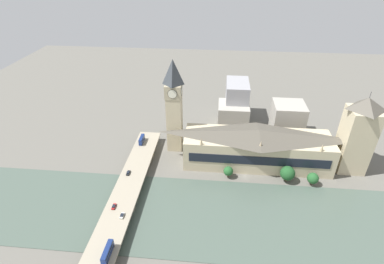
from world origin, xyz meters
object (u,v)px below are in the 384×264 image
at_px(road_bridge, 122,203).
at_px(clock_tower, 174,104).
at_px(double_decker_bus_mid, 107,252).
at_px(victoria_tower, 357,135).
at_px(car_northbound_lead, 114,206).
at_px(car_southbound_lead, 128,173).
at_px(parliament_hall, 257,147).
at_px(double_decker_bus_lead, 142,139).
at_px(car_northbound_tail, 122,215).

bearing_deg(road_bridge, clock_tower, -17.78).
relative_size(road_bridge, double_decker_bus_mid, 13.10).
xyz_separation_m(clock_tower, double_decker_bus_mid, (-103.06, 17.43, -28.04)).
height_order(victoria_tower, car_northbound_lead, victoria_tower).
bearing_deg(victoria_tower, car_southbound_lead, 101.06).
bearing_deg(clock_tower, double_decker_bus_mid, 170.40).
bearing_deg(parliament_hall, car_southbound_lead, 108.86).
xyz_separation_m(double_decker_bus_lead, car_southbound_lead, (-37.51, 0.00, -1.88)).
bearing_deg(victoria_tower, clock_tower, 83.86).
relative_size(double_decker_bus_lead, car_northbound_tail, 2.36).
height_order(victoria_tower, car_southbound_lead, victoria_tower).
distance_m(parliament_hall, car_northbound_lead, 103.17).
xyz_separation_m(double_decker_bus_mid, car_northbound_lead, (30.87, 7.26, -2.08)).
distance_m(clock_tower, car_northbound_lead, 82.03).
height_order(road_bridge, car_northbound_lead, car_northbound_lead).
distance_m(victoria_tower, car_southbound_lead, 152.26).
bearing_deg(clock_tower, car_northbound_lead, 161.13).
distance_m(road_bridge, car_southbound_lead, 25.48).
bearing_deg(car_southbound_lead, double_decker_bus_lead, -0.00).
xyz_separation_m(double_decker_bus_lead, car_northbound_lead, (-67.47, -0.16, -1.95)).
distance_m(victoria_tower, double_decker_bus_mid, 167.89).
bearing_deg(double_decker_bus_lead, clock_tower, -79.23).
relative_size(clock_tower, double_decker_bus_lead, 6.84).
bearing_deg(clock_tower, parliament_hall, -102.56).
distance_m(parliament_hall, car_northbound_tail, 101.65).
xyz_separation_m(car_northbound_lead, car_southbound_lead, (29.96, 0.16, 0.06)).
bearing_deg(car_southbound_lead, car_northbound_tail, -169.36).
height_order(double_decker_bus_mid, car_southbound_lead, double_decker_bus_mid).
height_order(road_bridge, car_southbound_lead, car_southbound_lead).
relative_size(parliament_hall, car_northbound_lead, 22.42).
relative_size(victoria_tower, double_decker_bus_lead, 5.65).
distance_m(double_decker_bus_lead, double_decker_bus_mid, 98.62).
bearing_deg(road_bridge, parliament_hall, -56.39).
bearing_deg(car_northbound_tail, road_bridge, 18.07).
distance_m(parliament_hall, victoria_tower, 64.92).
bearing_deg(car_southbound_lead, road_bridge, -172.71).
distance_m(double_decker_bus_lead, car_northbound_tail, 73.97).
xyz_separation_m(road_bridge, double_decker_bus_mid, (-35.63, -4.20, 3.90)).
bearing_deg(car_northbound_lead, double_decker_bus_mid, -166.77).
xyz_separation_m(road_bridge, car_northbound_tail, (-10.93, -3.57, 1.87)).
relative_size(parliament_hall, car_southbound_lead, 21.08).
relative_size(double_decker_bus_lead, double_decker_bus_mid, 0.86).
bearing_deg(victoria_tower, double_decker_bus_mid, 122.54).
xyz_separation_m(parliament_hall, road_bridge, (-54.12, 81.42, -8.21)).
bearing_deg(double_decker_bus_mid, car_southbound_lead, 6.96).
bearing_deg(car_northbound_tail, victoria_tower, -65.27).
relative_size(road_bridge, double_decker_bus_lead, 15.17).
height_order(double_decker_bus_lead, car_northbound_tail, double_decker_bus_lead).
relative_size(double_decker_bus_lead, car_southbound_lead, 2.14).
bearing_deg(car_northbound_tail, parliament_hall, -50.12).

